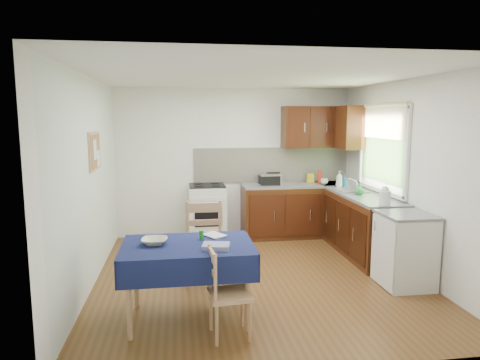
{
  "coord_description": "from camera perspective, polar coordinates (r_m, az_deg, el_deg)",
  "views": [
    {
      "loc": [
        -0.96,
        -5.13,
        1.99
      ],
      "look_at": [
        -0.18,
        0.25,
        1.21
      ],
      "focal_mm": 32.0,
      "sensor_mm": 36.0,
      "label": 1
    }
  ],
  "objects": [
    {
      "name": "floor",
      "position": [
        5.59,
        2.2,
        -12.71
      ],
      "size": [
        4.2,
        4.2,
        0.0
      ],
      "primitive_type": "plane",
      "color": "#523415",
      "rests_on": "ground"
    },
    {
      "name": "ceiling",
      "position": [
        5.25,
        2.35,
        13.73
      ],
      "size": [
        4.0,
        4.2,
        0.02
      ],
      "primitive_type": "cube",
      "color": "white",
      "rests_on": "wall_back"
    },
    {
      "name": "wall_back",
      "position": [
        7.34,
        -0.72,
        2.37
      ],
      "size": [
        4.0,
        0.02,
        2.5
      ],
      "primitive_type": "cube",
      "color": "white",
      "rests_on": "ground"
    },
    {
      "name": "wall_front",
      "position": [
        3.27,
        9.04,
        -5.04
      ],
      "size": [
        4.0,
        0.02,
        2.5
      ],
      "primitive_type": "cube",
      "color": "white",
      "rests_on": "ground"
    },
    {
      "name": "wall_left",
      "position": [
        5.29,
        -19.54,
        -0.36
      ],
      "size": [
        0.02,
        4.2,
        2.5
      ],
      "primitive_type": "cube",
      "color": "silver",
      "rests_on": "ground"
    },
    {
      "name": "wall_right",
      "position": [
        5.97,
        21.5,
        0.47
      ],
      "size": [
        0.02,
        4.2,
        2.5
      ],
      "primitive_type": "cube",
      "color": "white",
      "rests_on": "ground"
    },
    {
      "name": "base_cabinets",
      "position": [
        6.97,
        11.38,
        -4.93
      ],
      "size": [
        1.9,
        2.3,
        0.86
      ],
      "color": "black",
      "rests_on": "ground"
    },
    {
      "name": "worktop_back",
      "position": [
        7.3,
        7.79,
        -0.66
      ],
      "size": [
        1.9,
        0.6,
        0.04
      ],
      "primitive_type": "cube",
      "color": "slate",
      "rests_on": "base_cabinets"
    },
    {
      "name": "worktop_right",
      "position": [
        6.46,
        16.17,
        -2.06
      ],
      "size": [
        0.6,
        1.7,
        0.04
      ],
      "primitive_type": "cube",
      "color": "slate",
      "rests_on": "base_cabinets"
    },
    {
      "name": "worktop_corner",
      "position": [
        7.51,
        12.56,
        -0.54
      ],
      "size": [
        0.6,
        0.6,
        0.04
      ],
      "primitive_type": "cube",
      "color": "slate",
      "rests_on": "base_cabinets"
    },
    {
      "name": "splashback",
      "position": [
        7.44,
        4.26,
        2.04
      ],
      "size": [
        2.7,
        0.02,
        0.6
      ],
      "primitive_type": "cube",
      "color": "#F1E1CC",
      "rests_on": "wall_back"
    },
    {
      "name": "upper_cabinets",
      "position": [
        7.37,
        11.51,
        6.91
      ],
      "size": [
        1.2,
        0.85,
        0.7
      ],
      "color": "black",
      "rests_on": "wall_back"
    },
    {
      "name": "stove",
      "position": [
        7.12,
        -4.4,
        -4.29
      ],
      "size": [
        0.6,
        0.61,
        0.92
      ],
      "color": "silver",
      "rests_on": "ground"
    },
    {
      "name": "window",
      "position": [
        6.54,
        18.43,
        4.76
      ],
      "size": [
        0.04,
        1.48,
        1.26
      ],
      "color": "#315322",
      "rests_on": "wall_right"
    },
    {
      "name": "fridge",
      "position": [
        5.52,
        21.17,
        -8.7
      ],
      "size": [
        0.58,
        0.6,
        0.89
      ],
      "color": "silver",
      "rests_on": "ground"
    },
    {
      "name": "corkboard",
      "position": [
        5.54,
        -18.82,
        3.67
      ],
      "size": [
        0.04,
        0.62,
        0.47
      ],
      "color": "tan",
      "rests_on": "wall_left"
    },
    {
      "name": "dining_table",
      "position": [
        4.29,
        -6.96,
        -9.83
      ],
      "size": [
        1.28,
        0.87,
        0.78
      ],
      "rotation": [
        0.0,
        0.0,
        -0.29
      ],
      "color": "#101842",
      "rests_on": "ground"
    },
    {
      "name": "chair_far",
      "position": [
        5.19,
        -4.9,
        -7.88
      ],
      "size": [
        0.47,
        0.47,
        1.06
      ],
      "rotation": [
        0.0,
        0.0,
        3.14
      ],
      "color": "tan",
      "rests_on": "ground"
    },
    {
      "name": "chair_near",
      "position": [
        4.01,
        -1.98,
        -14.48
      ],
      "size": [
        0.41,
        0.41,
        0.84
      ],
      "rotation": [
        0.0,
        0.0,
        1.66
      ],
      "color": "tan",
      "rests_on": "ground"
    },
    {
      "name": "toaster",
      "position": [
        7.18,
        4.45,
        0.17
      ],
      "size": [
        0.27,
        0.17,
        0.21
      ],
      "rotation": [
        0.0,
        0.0,
        0.11
      ],
      "color": "silver",
      "rests_on": "worktop_back"
    },
    {
      "name": "sandwich_press",
      "position": [
        7.17,
        3.91,
        0.13
      ],
      "size": [
        0.32,
        0.28,
        0.19
      ],
      "rotation": [
        0.0,
        0.0,
        -0.13
      ],
      "color": "black",
      "rests_on": "worktop_back"
    },
    {
      "name": "sauce_bottle",
      "position": [
        7.32,
        10.56,
        0.37
      ],
      "size": [
        0.05,
        0.05,
        0.23
      ],
      "primitive_type": "cylinder",
      "color": "red",
      "rests_on": "worktop_back"
    },
    {
      "name": "yellow_packet",
      "position": [
        7.53,
        9.35,
        0.29
      ],
      "size": [
        0.12,
        0.08,
        0.15
      ],
      "primitive_type": "cube",
      "rotation": [
        0.0,
        0.0,
        -0.06
      ],
      "color": "yellow",
      "rests_on": "worktop_back"
    },
    {
      "name": "dish_rack",
      "position": [
        6.68,
        14.77,
        -1.31
      ],
      "size": [
        0.41,
        0.31,
        0.19
      ],
      "rotation": [
        0.0,
        0.0,
        -0.13
      ],
      "color": "gray",
      "rests_on": "worktop_right"
    },
    {
      "name": "kettle",
      "position": [
        5.75,
        18.76,
        -2.1
      ],
      "size": [
        0.15,
        0.15,
        0.25
      ],
      "color": "silver",
      "rests_on": "worktop_right"
    },
    {
      "name": "cup",
      "position": [
        7.29,
        11.18,
        -0.21
      ],
      "size": [
        0.16,
        0.16,
        0.1
      ],
      "primitive_type": "imported",
      "rotation": [
        0.0,
        0.0,
        0.35
      ],
      "color": "white",
      "rests_on": "worktop_back"
    },
    {
      "name": "soap_bottle_a",
      "position": [
        7.04,
        13.1,
        0.13
      ],
      "size": [
        0.14,
        0.15,
        0.27
      ],
      "primitive_type": "imported",
      "rotation": [
        0.0,
        0.0,
        0.72
      ],
      "color": "silver",
      "rests_on": "worktop_right"
    },
    {
      "name": "soap_bottle_b",
      "position": [
        7.12,
        13.75,
        -0.16
      ],
      "size": [
        0.11,
        0.11,
        0.18
      ],
      "primitive_type": "imported",
      "rotation": [
        0.0,
        0.0,
        2.3
      ],
      "color": "#2075BD",
      "rests_on": "worktop_right"
    },
    {
      "name": "soap_bottle_c",
      "position": [
        6.42,
        15.6,
        -1.16
      ],
      "size": [
        0.19,
        0.19,
        0.17
      ],
      "primitive_type": "imported",
      "rotation": [
        0.0,
        0.0,
        3.92
      ],
      "color": "#278F3D",
      "rests_on": "worktop_right"
    },
    {
      "name": "plate_bowl",
      "position": [
        4.29,
        -11.33,
        -8.02
      ],
      "size": [
        0.27,
        0.27,
        0.06
      ],
      "primitive_type": "imported",
      "rotation": [
        0.0,
        0.0,
        -0.09
      ],
      "color": "beige",
      "rests_on": "dining_table"
    },
    {
      "name": "book",
      "position": [
        4.46,
        -4.33,
        -7.55
      ],
      "size": [
        0.27,
        0.29,
        0.02
      ],
      "primitive_type": "imported",
      "rotation": [
        0.0,
        0.0,
        0.57
      ],
      "color": "white",
      "rests_on": "dining_table"
    },
    {
      "name": "spice_jar",
      "position": [
        4.38,
        -5.18,
        -7.33
      ],
      "size": [
        0.05,
        0.05,
        0.1
      ],
      "primitive_type": "cylinder",
      "color": "#238024",
      "rests_on": "dining_table"
    },
    {
      "name": "tea_towel",
      "position": [
        4.09,
        -3.22,
        -8.82
      ],
      "size": [
        0.29,
        0.24,
        0.04
      ],
      "primitive_type": "cube",
      "rotation": [
        0.0,
        0.0,
        -0.21
      ],
      "color": "navy",
      "rests_on": "dining_table"
    }
  ]
}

